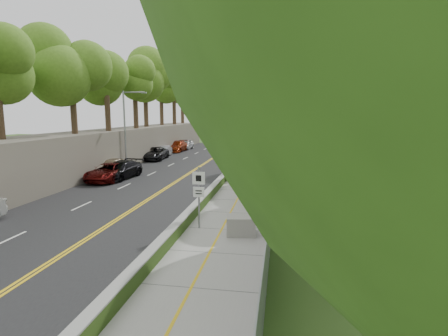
{
  "coord_description": "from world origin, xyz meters",
  "views": [
    {
      "loc": [
        5.02,
        -19.47,
        5.74
      ],
      "look_at": [
        0.5,
        8.0,
        1.4
      ],
      "focal_mm": 28.0,
      "sensor_mm": 36.0,
      "label": 1
    }
  ],
  "objects_px": {
    "construction_barrel": "(275,156)",
    "signpost": "(199,191)",
    "painter_0": "(236,174)",
    "concrete_block": "(241,225)",
    "car_2": "(108,172)",
    "streetlight": "(127,125)",
    "person_far": "(268,151)"
  },
  "relations": [
    {
      "from": "construction_barrel",
      "to": "painter_0",
      "type": "bearing_deg",
      "value": -100.29
    },
    {
      "from": "concrete_block",
      "to": "car_2",
      "type": "height_order",
      "value": "car_2"
    },
    {
      "from": "construction_barrel",
      "to": "person_far",
      "type": "height_order",
      "value": "person_far"
    },
    {
      "from": "construction_barrel",
      "to": "person_far",
      "type": "bearing_deg",
      "value": 124.16
    },
    {
      "from": "signpost",
      "to": "person_far",
      "type": "bearing_deg",
      "value": 85.46
    },
    {
      "from": "streetlight",
      "to": "car_2",
      "type": "relative_size",
      "value": 1.5
    },
    {
      "from": "car_2",
      "to": "construction_barrel",
      "type": "bearing_deg",
      "value": 48.37
    },
    {
      "from": "concrete_block",
      "to": "painter_0",
      "type": "distance_m",
      "value": 12.18
    },
    {
      "from": "construction_barrel",
      "to": "painter_0",
      "type": "relative_size",
      "value": 0.55
    },
    {
      "from": "streetlight",
      "to": "person_far",
      "type": "xyz_separation_m",
      "value": [
        13.78,
        11.58,
        -3.7
      ]
    },
    {
      "from": "car_2",
      "to": "streetlight",
      "type": "bearing_deg",
      "value": 97.54
    },
    {
      "from": "streetlight",
      "to": "concrete_block",
      "type": "relative_size",
      "value": 5.96
    },
    {
      "from": "car_2",
      "to": "person_far",
      "type": "bearing_deg",
      "value": 52.81
    },
    {
      "from": "construction_barrel",
      "to": "streetlight",
      "type": "bearing_deg",
      "value": -145.52
    },
    {
      "from": "signpost",
      "to": "construction_barrel",
      "type": "height_order",
      "value": "signpost"
    },
    {
      "from": "streetlight",
      "to": "car_2",
      "type": "distance_m",
      "value": 7.13
    },
    {
      "from": "signpost",
      "to": "car_2",
      "type": "height_order",
      "value": "signpost"
    },
    {
      "from": "streetlight",
      "to": "signpost",
      "type": "height_order",
      "value": "streetlight"
    },
    {
      "from": "signpost",
      "to": "person_far",
      "type": "height_order",
      "value": "signpost"
    },
    {
      "from": "painter_0",
      "to": "person_far",
      "type": "height_order",
      "value": "person_far"
    },
    {
      "from": "streetlight",
      "to": "person_far",
      "type": "distance_m",
      "value": 18.38
    },
    {
      "from": "concrete_block",
      "to": "construction_barrel",
      "type": "bearing_deg",
      "value": 87.77
    },
    {
      "from": "construction_barrel",
      "to": "signpost",
      "type": "bearing_deg",
      "value": -96.83
    },
    {
      "from": "construction_barrel",
      "to": "car_2",
      "type": "height_order",
      "value": "car_2"
    },
    {
      "from": "construction_barrel",
      "to": "painter_0",
      "type": "xyz_separation_m",
      "value": [
        -2.85,
        -15.7,
        0.36
      ]
    },
    {
      "from": "streetlight",
      "to": "concrete_block",
      "type": "distance_m",
      "value": 22.68
    },
    {
      "from": "signpost",
      "to": "car_2",
      "type": "bearing_deg",
      "value": 133.83
    },
    {
      "from": "concrete_block",
      "to": "painter_0",
      "type": "xyz_separation_m",
      "value": [
        -1.77,
        12.05,
        0.34
      ]
    },
    {
      "from": "streetlight",
      "to": "painter_0",
      "type": "height_order",
      "value": "streetlight"
    },
    {
      "from": "signpost",
      "to": "construction_barrel",
      "type": "relative_size",
      "value": 3.61
    },
    {
      "from": "signpost",
      "to": "car_2",
      "type": "relative_size",
      "value": 0.58
    },
    {
      "from": "person_far",
      "to": "concrete_block",
      "type": "bearing_deg",
      "value": 89.91
    }
  ]
}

